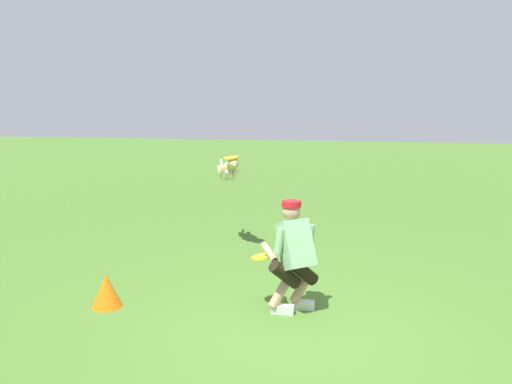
{
  "coord_description": "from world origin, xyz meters",
  "views": [
    {
      "loc": [
        -0.56,
        4.83,
        2.35
      ],
      "look_at": [
        0.81,
        -1.97,
        1.16
      ],
      "focal_mm": 35.32,
      "sensor_mm": 36.0,
      "label": 1
    }
  ],
  "objects_px": {
    "person": "(294,253)",
    "dog": "(228,171)",
    "training_cone": "(107,290)",
    "frisbee_flying": "(231,158)",
    "frisbee_held": "(263,257)"
  },
  "relations": [
    {
      "from": "person",
      "to": "dog",
      "type": "height_order",
      "value": "dog"
    },
    {
      "from": "person",
      "to": "training_cone",
      "type": "xyz_separation_m",
      "value": [
        2.18,
        0.3,
        -0.5
      ]
    },
    {
      "from": "person",
      "to": "frisbee_flying",
      "type": "height_order",
      "value": "frisbee_flying"
    },
    {
      "from": "frisbee_held",
      "to": "training_cone",
      "type": "distance_m",
      "value": 1.89
    },
    {
      "from": "person",
      "to": "dog",
      "type": "bearing_deg",
      "value": -10.52
    },
    {
      "from": "person",
      "to": "training_cone",
      "type": "relative_size",
      "value": 3.26
    },
    {
      "from": "frisbee_flying",
      "to": "frisbee_held",
      "type": "xyz_separation_m",
      "value": [
        -0.94,
        2.27,
        -0.92
      ]
    },
    {
      "from": "dog",
      "to": "training_cone",
      "type": "height_order",
      "value": "dog"
    },
    {
      "from": "dog",
      "to": "frisbee_held",
      "type": "height_order",
      "value": "dog"
    },
    {
      "from": "training_cone",
      "to": "dog",
      "type": "bearing_deg",
      "value": -103.87
    },
    {
      "from": "dog",
      "to": "frisbee_flying",
      "type": "xyz_separation_m",
      "value": [
        -0.13,
        0.3,
        0.26
      ]
    },
    {
      "from": "dog",
      "to": "training_cone",
      "type": "relative_size",
      "value": 2.46
    },
    {
      "from": "person",
      "to": "dog",
      "type": "distance_m",
      "value": 3.08
    },
    {
      "from": "frisbee_held",
      "to": "frisbee_flying",
      "type": "bearing_deg",
      "value": -67.41
    },
    {
      "from": "dog",
      "to": "frisbee_held",
      "type": "relative_size",
      "value": 3.6
    }
  ]
}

